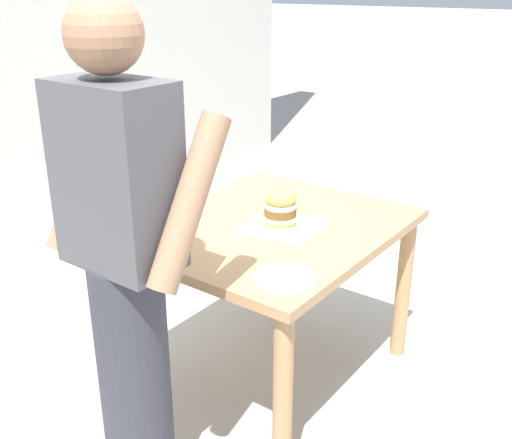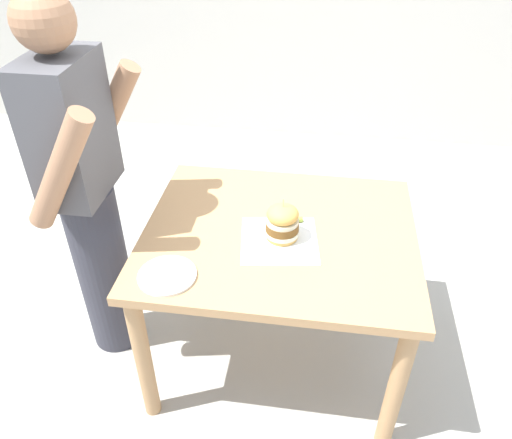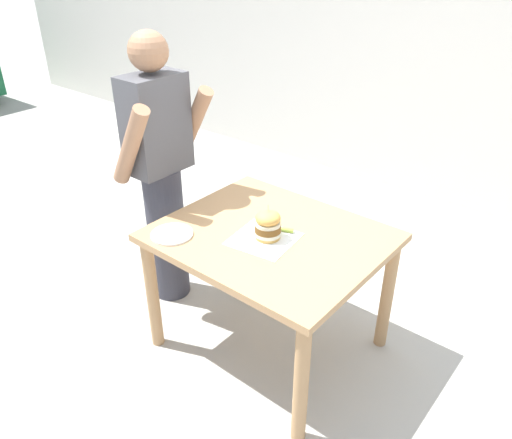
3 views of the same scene
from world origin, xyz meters
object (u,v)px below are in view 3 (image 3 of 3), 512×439
(patio_table, at_px, (270,252))
(parked_car_mid_block, at_px, (202,9))
(sandwich, at_px, (268,225))
(side_plate_with_forks, at_px, (172,234))
(pickle_spear, at_px, (286,230))
(diner_across_table, at_px, (161,172))

(patio_table, bearing_deg, parked_car_mid_block, 47.22)
(parked_car_mid_block, bearing_deg, sandwich, -132.91)
(patio_table, relative_size, side_plate_with_forks, 5.17)
(sandwich, distance_m, side_plate_with_forks, 0.50)
(pickle_spear, bearing_deg, sandwich, 158.48)
(patio_table, distance_m, parked_car_mid_block, 9.77)
(sandwich, distance_m, pickle_spear, 0.13)
(sandwich, distance_m, diner_across_table, 0.83)
(patio_table, relative_size, pickle_spear, 15.40)
(parked_car_mid_block, bearing_deg, patio_table, -132.78)
(diner_across_table, bearing_deg, pickle_spear, -84.35)
(sandwich, relative_size, pickle_spear, 2.54)
(side_plate_with_forks, distance_m, diner_across_table, 0.55)
(diner_across_table, bearing_deg, patio_table, -88.30)
(pickle_spear, xyz_separation_m, diner_across_table, (-0.09, 0.87, 0.11))
(patio_table, height_order, diner_across_table, diner_across_table)
(patio_table, distance_m, diner_across_table, 0.85)
(pickle_spear, bearing_deg, side_plate_with_forks, 132.22)
(sandwich, relative_size, side_plate_with_forks, 0.85)
(side_plate_with_forks, bearing_deg, patio_table, -48.79)
(patio_table, distance_m, side_plate_with_forks, 0.53)
(sandwich, xyz_separation_m, parked_car_mid_block, (6.68, 7.18, -0.11))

